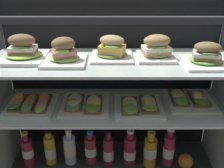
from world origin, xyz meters
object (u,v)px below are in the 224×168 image
object	(u,v)px
juice_bottle_front_left_end	(70,149)
orange_fruit_beside_bottles	(186,161)
plated_roll_sandwich_center	(64,54)
open_sandwich_tray_far_left	(139,105)
plated_roll_sandwich_far_left	(206,56)
juice_bottle_front_right_end	(91,149)
plated_roll_sandwich_near_right_corner	(23,51)
open_sandwich_tray_left_of_center	(84,104)
plated_roll_sandwich_mid_right	(112,50)
juice_bottle_back_center	(150,151)
juice_bottle_tucked_behind	(169,149)
open_sandwich_tray_mid_left	(189,99)
juice_bottle_back_left	(50,150)
open_sandwich_tray_mid_right	(31,104)
juice_bottle_front_middle	(108,151)
juice_bottle_near_post	(130,150)
juice_bottle_back_right	(28,152)
plated_roll_sandwich_near_left_corner	(156,49)

from	to	relation	value
juice_bottle_front_left_end	orange_fruit_beside_bottles	distance (m)	0.66
plated_roll_sandwich_center	open_sandwich_tray_far_left	distance (m)	0.45
orange_fruit_beside_bottles	plated_roll_sandwich_far_left	bearing A→B (deg)	-61.11
juice_bottle_front_left_end	juice_bottle_front_right_end	xyz separation A→B (m)	(0.12, 0.00, -0.00)
plated_roll_sandwich_near_right_corner	juice_bottle_front_right_end	xyz separation A→B (m)	(0.30, 0.00, -0.59)
open_sandwich_tray_left_of_center	plated_roll_sandwich_mid_right	bearing A→B (deg)	20.36
juice_bottle_back_center	juice_bottle_tucked_behind	size ratio (longest dim) A/B	0.93
open_sandwich_tray_mid_left	juice_bottle_back_left	distance (m)	0.82
open_sandwich_tray_mid_right	open_sandwich_tray_mid_left	bearing A→B (deg)	3.42
juice_bottle_back_left	juice_bottle_front_right_end	distance (m)	0.23
open_sandwich_tray_mid_right	orange_fruit_beside_bottles	distance (m)	0.90
juice_bottle_back_left	open_sandwich_tray_far_left	bearing A→B (deg)	-5.61
open_sandwich_tray_mid_right	juice_bottle_front_middle	world-z (taller)	open_sandwich_tray_mid_right
open_sandwich_tray_mid_right	open_sandwich_tray_mid_left	world-z (taller)	open_sandwich_tray_mid_right
juice_bottle_front_middle	plated_roll_sandwich_near_right_corner	bearing A→B (deg)	-179.90
juice_bottle_near_post	juice_bottle_back_right	bearing A→B (deg)	-177.68
plated_roll_sandwich_near_right_corner	juice_bottle_front_right_end	bearing A→B (deg)	0.93
juice_bottle_back_left	orange_fruit_beside_bottles	world-z (taller)	juice_bottle_back_left
plated_roll_sandwich_far_left	juice_bottle_front_middle	bearing A→B (deg)	171.98
open_sandwich_tray_mid_right	juice_bottle_back_left	world-z (taller)	open_sandwich_tray_mid_right
juice_bottle_back_left	juice_bottle_near_post	distance (m)	0.46
plated_roll_sandwich_near_right_corner	juice_bottle_back_center	world-z (taller)	plated_roll_sandwich_near_right_corner
open_sandwich_tray_left_of_center	orange_fruit_beside_bottles	distance (m)	0.67
plated_roll_sandwich_near_left_corner	orange_fruit_beside_bottles	xyz separation A→B (m)	(0.20, -0.05, -0.64)
plated_roll_sandwich_mid_right	juice_bottle_back_center	size ratio (longest dim) A/B	0.89
open_sandwich_tray_mid_right	open_sandwich_tray_far_left	bearing A→B (deg)	-1.16
juice_bottle_front_left_end	orange_fruit_beside_bottles	size ratio (longest dim) A/B	2.75
plated_roll_sandwich_center	juice_bottle_near_post	distance (m)	0.67
open_sandwich_tray_mid_left	juice_bottle_back_left	size ratio (longest dim) A/B	1.11
plated_roll_sandwich_center	juice_bottle_near_post	bearing A→B (deg)	6.10
juice_bottle_back_right	orange_fruit_beside_bottles	distance (m)	0.89
juice_bottle_front_left_end	orange_fruit_beside_bottles	xyz separation A→B (m)	(0.66, -0.04, -0.05)
plated_roll_sandwich_near_right_corner	open_sandwich_tray_far_left	size ratio (longest dim) A/B	0.84
open_sandwich_tray_far_left	open_sandwich_tray_mid_left	world-z (taller)	same
plated_roll_sandwich_near_left_corner	juice_bottle_front_left_end	distance (m)	0.75
plated_roll_sandwich_far_left	juice_bottle_back_right	bearing A→B (deg)	177.57
plated_roll_sandwich_mid_right	juice_bottle_tucked_behind	distance (m)	0.66
juice_bottle_tucked_behind	open_sandwich_tray_far_left	bearing A→B (deg)	-167.25
plated_roll_sandwich_near_right_corner	plated_roll_sandwich_near_left_corner	bearing A→B (deg)	1.44
juice_bottle_front_middle	juice_bottle_back_left	bearing A→B (deg)	179.96
juice_bottle_back_right	juice_bottle_tucked_behind	xyz separation A→B (m)	(0.79, 0.02, 0.01)
plated_roll_sandwich_near_left_corner	open_sandwich_tray_far_left	world-z (taller)	plated_roll_sandwich_near_left_corner
plated_roll_sandwich_near_left_corner	open_sandwich_tray_mid_right	world-z (taller)	plated_roll_sandwich_near_left_corner
open_sandwich_tray_left_of_center	juice_bottle_back_center	bearing A→B (deg)	2.23
plated_roll_sandwich_center	open_sandwich_tray_mid_right	xyz separation A→B (m)	(-0.19, -0.00, -0.27)
open_sandwich_tray_mid_left	open_sandwich_tray_far_left	bearing A→B (deg)	-167.49
plated_roll_sandwich_center	juice_bottle_tucked_behind	bearing A→B (deg)	3.22
plated_roll_sandwich_near_right_corner	juice_bottle_tucked_behind	xyz separation A→B (m)	(0.74, -0.01, -0.58)
plated_roll_sandwich_near_left_corner	open_sandwich_tray_left_of_center	size ratio (longest dim) A/B	0.72
juice_bottle_back_right	orange_fruit_beside_bottles	xyz separation A→B (m)	(0.89, -0.01, -0.05)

